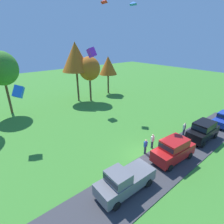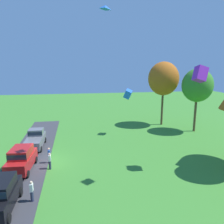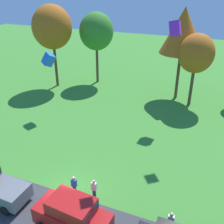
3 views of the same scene
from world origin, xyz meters
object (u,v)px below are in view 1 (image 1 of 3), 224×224
Objects in this scene: tree_left_of_center at (2,69)px; kite_diamond_mid_center at (104,1)px; car_pickup_by_flagpole at (124,180)px; person_on_lawn at (152,141)px; tree_right_of_center at (89,69)px; kite_box_topmost at (92,52)px; car_suv_near_entrance at (174,149)px; car_suv_mid_row at (203,130)px; person_watching_sky at (145,147)px; tree_lone_near at (76,57)px; tree_center_back at (108,66)px; kite_diamond_high_right at (133,3)px; person_beside_suv at (184,129)px; kite_box_trailing_tail at (18,92)px.

tree_left_of_center is 18.12m from kite_diamond_mid_center.
person_on_lawn is (6.56, 2.39, -0.23)m from car_pickup_by_flagpole.
tree_right_of_center is 6.28× the size of kite_box_topmost.
tree_right_of_center is at bearing 62.99° from car_pickup_by_flagpole.
car_suv_mid_row is (6.11, -0.09, 0.00)m from car_suv_near_entrance.
kite_diamond_mid_center is 0.70× the size of kite_box_topmost.
car_pickup_by_flagpole is 1.09× the size of car_suv_mid_row.
car_suv_mid_row is at bearing -84.32° from tree_right_of_center.
car_suv_mid_row reaches higher than person_watching_sky.
tree_right_of_center is (4.03, 20.77, 4.88)m from car_suv_near_entrance.
tree_center_back is at bearing 2.16° from tree_lone_near.
tree_lone_near is 5.46m from kite_box_topmost.
car_suv_mid_row is at bearing -1.57° from car_pickup_by_flagpole.
person_on_lawn is 0.20× the size of tree_right_of_center.
tree_lone_near reaches higher than kite_box_topmost.
car_suv_mid_row is 6.13× the size of kite_diamond_high_right.
car_suv_mid_row is 2.71× the size of person_beside_suv.
tree_right_of_center is 5.37m from kite_box_topmost.
kite_diamond_high_right is at bearing -91.36° from tree_lone_near.
tree_center_back is at bearing 61.00° from person_watching_sky.
kite_diamond_mid_center is at bearing 75.03° from car_suv_near_entrance.
tree_left_of_center is at bearing 125.86° from kite_diamond_high_right.
tree_lone_near is 15.61m from kite_diamond_high_right.
car_pickup_by_flagpole is at bearing -172.22° from person_beside_suv.
person_on_lawn is at bearing -65.45° from tree_left_of_center.
person_on_lawn is 15.36m from kite_box_trailing_tail.
person_watching_sky is 0.18× the size of tree_left_of_center.
person_on_lawn is (-5.29, 0.77, 0.00)m from person_beside_suv.
car_suv_mid_row is at bearing -79.96° from tree_lone_near.
car_suv_mid_row is at bearing -24.58° from person_on_lawn.
tree_right_of_center is at bearing -163.23° from tree_center_back.
kite_diamond_mid_center is (13.91, -7.08, 9.19)m from tree_left_of_center.
kite_diamond_high_right is at bearing 77.27° from car_suv_near_entrance.
kite_box_topmost is (-3.33, 15.00, 8.44)m from person_beside_suv.
car_pickup_by_flagpole is at bearing -160.00° from person_on_lawn.
kite_box_topmost is at bearing 88.20° from kite_diamond_high_right.
kite_diamond_mid_center is at bearing 68.02° from person_watching_sky.
tree_lone_near is 8.15× the size of kite_box_topmost.
tree_right_of_center is 6.90× the size of kite_box_trailing_tail.
kite_diamond_mid_center is at bearing -132.44° from tree_center_back.
car_suv_near_entrance is 0.59× the size of tree_center_back.
tree_right_of_center reaches higher than car_suv_near_entrance.
tree_lone_near is 10.12m from kite_diamond_mid_center.
car_pickup_by_flagpole is at bearing -74.53° from kite_box_trailing_tail.
tree_lone_near is at bearing -177.84° from tree_center_back.
person_beside_suv is 2.26× the size of kite_diamond_high_right.
person_watching_sky is 0.21× the size of tree_center_back.
person_on_lawn is (0.14, 2.64, -0.42)m from car_suv_near_entrance.
tree_center_back reaches higher than person_on_lawn.
tree_center_back reaches higher than kite_box_trailing_tail.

